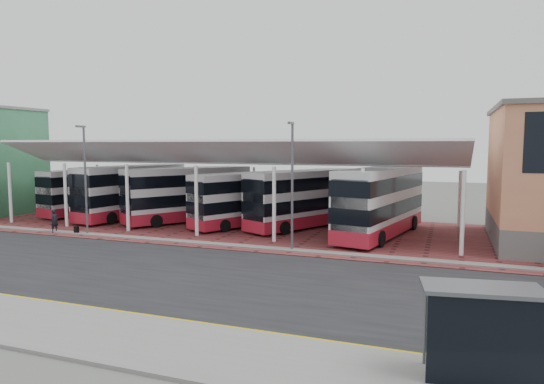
# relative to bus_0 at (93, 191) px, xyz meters

# --- Properties ---
(ground) EXTENTS (140.00, 140.00, 0.00)m
(ground) POSITION_rel_bus_0_xyz_m (21.11, -15.33, -2.19)
(ground) COLOR #4D4F4A
(road) EXTENTS (120.00, 14.00, 0.02)m
(road) POSITION_rel_bus_0_xyz_m (21.11, -16.33, -2.18)
(road) COLOR black
(road) RESTS_ON ground
(forecourt) EXTENTS (72.00, 16.00, 0.06)m
(forecourt) POSITION_rel_bus_0_xyz_m (23.11, -2.33, -2.16)
(forecourt) COLOR maroon
(forecourt) RESTS_ON ground
(sidewalk) EXTENTS (120.00, 4.00, 0.14)m
(sidewalk) POSITION_rel_bus_0_xyz_m (21.11, -24.33, -2.12)
(sidewalk) COLOR slate
(sidewalk) RESTS_ON ground
(north_kerb) EXTENTS (120.00, 0.80, 0.14)m
(north_kerb) POSITION_rel_bus_0_xyz_m (21.11, -9.13, -2.12)
(north_kerb) COLOR slate
(north_kerb) RESTS_ON ground
(yellow_line_near) EXTENTS (120.00, 0.12, 0.01)m
(yellow_line_near) POSITION_rel_bus_0_xyz_m (21.11, -22.33, -2.16)
(yellow_line_near) COLOR #BDAA00
(yellow_line_near) RESTS_ON road
(yellow_line_far) EXTENTS (120.00, 0.12, 0.01)m
(yellow_line_far) POSITION_rel_bus_0_xyz_m (21.11, -22.03, -2.16)
(yellow_line_far) COLOR #BDAA00
(yellow_line_far) RESTS_ON road
(canopy) EXTENTS (37.00, 11.63, 7.07)m
(canopy) POSITION_rel_bus_0_xyz_m (15.11, -1.39, 3.61)
(canopy) COLOR white
(canopy) RESTS_ON ground
(lamp_west) EXTENTS (0.16, 0.90, 8.07)m
(lamp_west) POSITION_rel_bus_0_xyz_m (7.11, -9.06, 2.17)
(lamp_west) COLOR #4F5056
(lamp_west) RESTS_ON ground
(lamp_east) EXTENTS (0.16, 0.90, 8.07)m
(lamp_east) POSITION_rel_bus_0_xyz_m (23.11, -9.06, 2.17)
(lamp_east) COLOR #4F5056
(lamp_east) RESTS_ON ground
(bus_0) EXTENTS (4.39, 10.66, 4.28)m
(bus_0) POSITION_rel_bus_0_xyz_m (0.00, 0.00, 0.00)
(bus_0) COLOR silver
(bus_0) RESTS_ON forecourt
(bus_1) EXTENTS (4.56, 11.79, 4.74)m
(bus_1) POSITION_rel_bus_0_xyz_m (5.22, -0.96, 0.23)
(bus_1) COLOR silver
(bus_1) RESTS_ON forecourt
(bus_2) EXTENTS (8.19, 10.97, 4.66)m
(bus_2) POSITION_rel_bus_0_xyz_m (11.09, -1.05, 0.19)
(bus_2) COLOR silver
(bus_2) RESTS_ON forecourt
(bus_3) EXTENTS (6.97, 10.48, 4.34)m
(bus_3) POSITION_rel_bus_0_xyz_m (16.81, -1.19, 0.03)
(bus_3) COLOR silver
(bus_3) RESTS_ON forecourt
(bus_4) EXTENTS (7.28, 11.11, 4.59)m
(bus_4) POSITION_rel_bus_0_xyz_m (21.42, -0.47, 0.15)
(bus_4) COLOR silver
(bus_4) RESTS_ON forecourt
(bus_5) EXTENTS (5.10, 12.35, 4.96)m
(bus_5) POSITION_rel_bus_0_xyz_m (27.66, -2.15, 0.34)
(bus_5) COLOR silver
(bus_5) RESTS_ON forecourt
(pedestrian) EXTENTS (0.52, 0.70, 1.77)m
(pedestrian) POSITION_rel_bus_0_xyz_m (4.32, -9.33, -1.24)
(pedestrian) COLOR black
(pedestrian) RESTS_ON forecourt
(suitcase) EXTENTS (0.32, 0.23, 0.55)m
(suitcase) POSITION_rel_bus_0_xyz_m (6.21, -9.17, -1.86)
(suitcase) COLOR black
(suitcase) RESTS_ON forecourt
(bus_shelter) EXTENTS (3.46, 1.99, 2.63)m
(bus_shelter) POSITION_rel_bus_0_xyz_m (33.59, -23.57, -0.41)
(bus_shelter) COLOR black
(bus_shelter) RESTS_ON sidewalk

